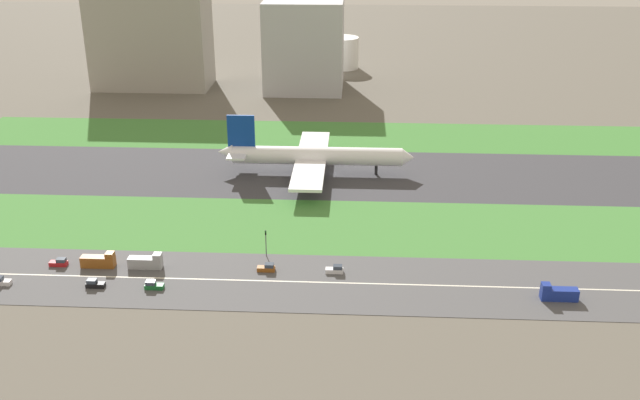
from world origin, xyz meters
name	(u,v)px	position (x,y,z in m)	size (l,w,h in m)	color
ground_plane	(331,174)	(0.00, 0.00, 0.00)	(800.00, 800.00, 0.00)	#5B564C
runway	(331,174)	(0.00, 0.00, 0.05)	(280.00, 46.00, 0.10)	#38383D
grass_median_north	(336,136)	(0.00, 41.00, 0.05)	(280.00, 36.00, 0.10)	#3D7A33
grass_median_south	(326,226)	(0.00, -41.00, 0.05)	(280.00, 36.00, 0.10)	#427F38
highway	(320,282)	(0.00, -73.00, 0.05)	(280.00, 28.00, 0.10)	#4C4C4F
highway_centerline	(320,282)	(0.00, -73.00, 0.11)	(266.00, 0.50, 0.01)	silver
airliner	(312,156)	(-6.46, 0.00, 6.23)	(65.00, 56.00, 19.70)	white
car_1	(59,263)	(-65.70, -68.00, 0.92)	(4.40, 1.80, 2.00)	#B2191E
car_6	(1,281)	(-75.98, -78.00, 0.92)	(4.40, 1.80, 2.00)	silver
truck_0	(99,261)	(-55.45, -68.00, 1.67)	(8.40, 2.50, 4.00)	brown
car_4	(335,270)	(3.52, -68.00, 0.92)	(4.40, 1.80, 2.00)	silver
truck_1	(558,293)	(54.94, -78.00, 1.67)	(8.40, 2.50, 4.00)	navy
car_5	(153,285)	(-39.11, -78.00, 0.92)	(4.40, 1.80, 2.00)	#19662D
car_3	(267,268)	(-13.37, -68.00, 0.92)	(4.40, 1.80, 2.00)	brown
car_0	(95,284)	(-53.22, -78.00, 0.92)	(4.40, 1.80, 2.00)	black
truck_2	(146,262)	(-43.51, -68.00, 1.67)	(8.40, 2.50, 4.00)	#99999E
traffic_light	(266,241)	(-14.52, -60.01, 4.29)	(0.36, 0.50, 7.20)	#4C4C51
terminal_building	(150,30)	(-90.00, 114.00, 27.04)	(54.56, 26.83, 54.07)	#9E998E
hangar_building	(304,45)	(-17.16, 114.00, 20.87)	(36.23, 36.25, 41.75)	#B2B2B7
fuel_tank_west	(341,53)	(-0.80, 159.00, 8.19)	(18.30, 18.30, 16.37)	silver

